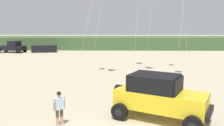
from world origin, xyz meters
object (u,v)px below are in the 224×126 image
object	(u,v)px
distant_pickup	(12,47)
distant_sedan	(44,49)
jeep	(159,96)
person_watching	(59,107)

from	to	relation	value
distant_pickup	distant_sedan	distance (m)	5.48
jeep	person_watching	distance (m)	4.88
distant_sedan	distant_pickup	bearing A→B (deg)	175.33
jeep	distant_pickup	bearing A→B (deg)	124.19
distant_sedan	person_watching	bearing A→B (deg)	-81.68
jeep	distant_sedan	size ratio (longest dim) A/B	1.19
jeep	person_watching	size ratio (longest dim) A/B	3.00
person_watching	distant_sedan	size ratio (longest dim) A/B	0.40
distant_sedan	jeep	bearing A→B (deg)	-73.44
person_watching	jeep	bearing A→B (deg)	10.95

